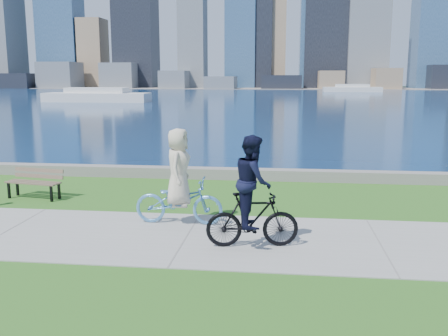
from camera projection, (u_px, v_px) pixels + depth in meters
The scene contains 11 objects.
ground at pixel (186, 238), 10.56m from camera, with size 320.00×320.00×0.00m, color #255817.
concrete_path at pixel (186, 237), 10.56m from camera, with size 80.00×3.50×0.02m, color gray.
seawall at pixel (222, 174), 16.58m from camera, with size 90.00×0.50×0.35m, color slate.
bay_water at pixel (272, 97), 80.85m from camera, with size 320.00×131.00×0.01m, color #0C274E.
far_shore at pixel (277, 88), 137.47m from camera, with size 320.00×30.00×0.12m, color gray.
city_skyline at pixel (273, 4), 133.63m from camera, with size 174.38×23.52×76.00m.
ferry_near at pixel (97, 96), 64.80m from camera, with size 13.59×3.88×1.84m.
ferry_far at pixel (352, 89), 104.12m from camera, with size 11.92×3.41×1.62m.
park_bench at pixel (35, 180), 13.94m from camera, with size 1.64×0.79×0.81m.
cyclist_woman at pixel (179, 189), 11.38m from camera, with size 0.74×2.04×2.20m.
cyclist_man at pixel (253, 201), 9.80m from camera, with size 0.81×1.90×2.24m.
Camera 1 is at (1.99, -9.95, 3.38)m, focal length 40.00 mm.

